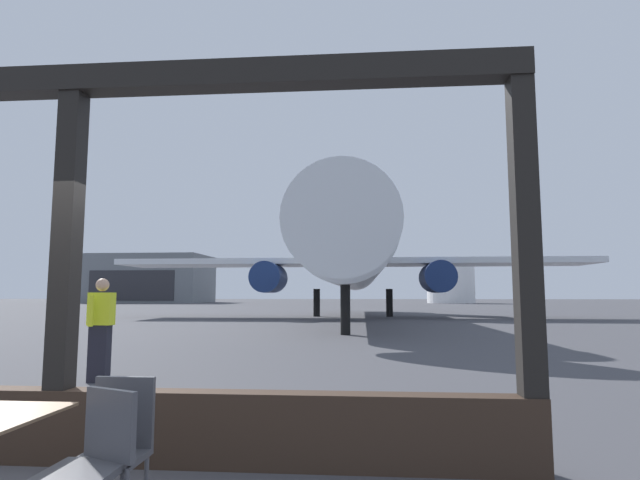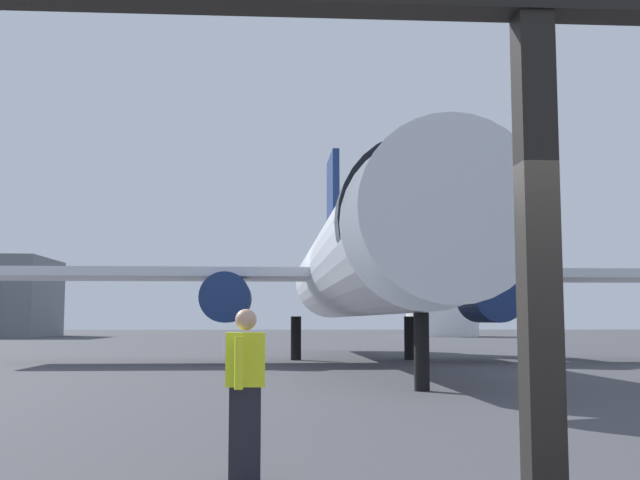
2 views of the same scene
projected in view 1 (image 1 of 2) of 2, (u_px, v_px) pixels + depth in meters
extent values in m
plane|color=#424247|center=(331.00, 311.00, 44.09)|extent=(220.00, 220.00, 0.00)
cube|color=#38281E|center=(57.00, 425.00, 4.49)|extent=(8.41, 0.24, 0.63)
cube|color=black|center=(75.00, 82.00, 4.82)|extent=(8.41, 0.24, 0.24)
cube|color=black|center=(65.00, 271.00, 4.63)|extent=(0.20, 0.20, 3.37)
cube|color=black|center=(527.00, 269.00, 4.29)|extent=(0.20, 0.20, 3.37)
cube|color=#4C4C51|center=(109.00, 459.00, 3.15)|extent=(0.40, 0.40, 0.04)
cube|color=#4C4C51|center=(124.00, 412.00, 3.35)|extent=(0.40, 0.04, 0.46)
cube|color=#4C4C51|center=(82.00, 473.00, 2.84)|extent=(0.40, 0.40, 0.04)
cube|color=#4C4C51|center=(110.00, 424.00, 3.02)|extent=(0.38, 0.20, 0.41)
cylinder|color=silver|center=(352.00, 257.00, 31.66)|extent=(3.98, 27.73, 3.98)
cone|color=silver|center=(343.00, 223.00, 16.63)|extent=(3.78, 2.60, 3.78)
cylinder|color=black|center=(345.00, 226.00, 18.53)|extent=(4.06, 0.90, 4.06)
cube|color=silver|center=(231.00, 263.00, 33.39)|extent=(13.95, 4.20, 0.36)
cube|color=silver|center=(478.00, 262.00, 32.08)|extent=(13.95, 4.20, 0.36)
cylinder|color=navy|center=(269.00, 277.00, 31.66)|extent=(1.90, 3.20, 1.90)
cylinder|color=navy|center=(437.00, 277.00, 30.81)|extent=(1.90, 3.20, 1.90)
cube|color=navy|center=(354.00, 217.00, 44.39)|extent=(0.36, 4.40, 5.20)
cylinder|color=black|center=(345.00, 310.00, 18.50)|extent=(0.36, 0.36, 1.82)
cylinder|color=black|center=(317.00, 303.00, 33.64)|extent=(0.44, 0.44, 1.82)
cylinder|color=black|center=(389.00, 303.00, 33.25)|extent=(0.44, 0.44, 1.82)
cube|color=black|center=(99.00, 353.00, 8.55)|extent=(0.32, 0.20, 0.95)
cube|color=yellow|center=(101.00, 309.00, 8.63)|extent=(0.40, 0.22, 0.55)
sphere|color=tan|center=(103.00, 285.00, 8.67)|extent=(0.22, 0.22, 0.22)
cylinder|color=yellow|center=(91.00, 311.00, 8.40)|extent=(0.09, 0.09, 0.52)
cylinder|color=yellow|center=(111.00, 310.00, 8.85)|extent=(0.09, 0.09, 0.52)
cube|color=slate|center=(148.00, 279.00, 89.58)|extent=(20.70, 12.96, 8.28)
cube|color=#2D2D33|center=(131.00, 285.00, 82.98)|extent=(14.49, 0.10, 4.97)
cylinder|color=white|center=(451.00, 285.00, 83.80)|extent=(7.74, 7.74, 5.98)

